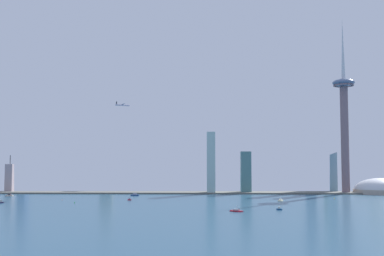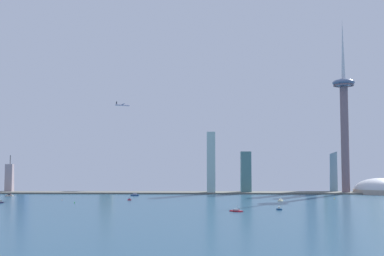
% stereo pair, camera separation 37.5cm
% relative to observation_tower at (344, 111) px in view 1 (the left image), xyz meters
% --- Properties ---
extents(ground_plane, '(6000.00, 6000.00, 0.00)m').
position_rel_observation_tower_xyz_m(ground_plane, '(-290.73, -504.34, -160.79)').
color(ground_plane, navy).
extents(waterfront_pier, '(996.25, 66.31, 2.80)m').
position_rel_observation_tower_xyz_m(waterfront_pier, '(-290.73, 6.64, -159.39)').
color(waterfront_pier, slate).
rests_on(waterfront_pier, ground).
extents(observation_tower, '(42.80, 42.80, 345.99)m').
position_rel_observation_tower_xyz_m(observation_tower, '(0.00, 0.00, 0.00)').
color(observation_tower, slate).
rests_on(observation_tower, ground).
extents(stadium_dome, '(103.55, 103.55, 42.67)m').
position_rel_observation_tower_xyz_m(stadium_dome, '(67.14, 1.70, -152.88)').
color(stadium_dome, '#B7A796').
rests_on(stadium_dome, ground).
extents(skyscraper_0, '(20.98, 24.42, 93.66)m').
position_rel_observation_tower_xyz_m(skyscraper_0, '(93.07, 108.19, -117.02)').
color(skyscraper_0, beige).
rests_on(skyscraper_0, ground).
extents(skyscraper_1, '(16.15, 24.81, 118.99)m').
position_rel_observation_tower_xyz_m(skyscraper_1, '(-260.66, -9.23, -101.30)').
color(skyscraper_1, '#A6C6C1').
rests_on(skyscraper_1, ground).
extents(skyscraper_2, '(27.69, 14.76, 86.46)m').
position_rel_observation_tower_xyz_m(skyscraper_2, '(-485.29, 99.72, -124.09)').
color(skyscraper_2, '#B0A68C').
rests_on(skyscraper_2, ground).
extents(skyscraper_3, '(20.27, 24.69, 81.66)m').
position_rel_observation_tower_xyz_m(skyscraper_3, '(-192.20, 10.22, -119.96)').
color(skyscraper_3, slate).
rests_on(skyscraper_3, ground).
extents(skyscraper_4, '(16.85, 26.25, 106.79)m').
position_rel_observation_tower_xyz_m(skyscraper_4, '(-656.35, 71.49, -107.39)').
color(skyscraper_4, slate).
rests_on(skyscraper_4, ground).
extents(skyscraper_5, '(14.85, 15.58, 74.93)m').
position_rel_observation_tower_xyz_m(skyscraper_5, '(-665.02, 19.75, -132.04)').
color(skyscraper_5, '#A8969D').
rests_on(skyscraper_5, ground).
extents(skyscraper_6, '(20.17, 14.17, 188.07)m').
position_rel_observation_tower_xyz_m(skyscraper_6, '(-54.83, 60.61, -74.64)').
color(skyscraper_6, '#7387A6').
rests_on(skyscraper_6, ground).
extents(skyscraper_7, '(14.69, 21.81, 197.87)m').
position_rel_observation_tower_xyz_m(skyscraper_7, '(-13.28, 48.42, -73.55)').
color(skyscraper_7, '#77A2B7').
rests_on(skyscraper_7, ground).
extents(skyscraper_8, '(19.61, 15.50, 116.60)m').
position_rel_observation_tower_xyz_m(skyscraper_8, '(-12.04, 81.68, -104.29)').
color(skyscraper_8, gray).
rests_on(skyscraper_8, ground).
extents(boat_0, '(6.26, 6.26, 4.21)m').
position_rel_observation_tower_xyz_m(boat_0, '(-390.09, -194.09, -159.28)').
color(boat_0, red).
rests_on(boat_0, ground).
extents(boat_1, '(14.97, 5.83, 4.97)m').
position_rel_observation_tower_xyz_m(boat_1, '(-398.30, -78.76, -158.99)').
color(boat_1, navy).
rests_on(boat_1, ground).
extents(boat_2, '(10.05, 17.04, 7.33)m').
position_rel_observation_tower_xyz_m(boat_2, '(-157.08, -206.73, -159.61)').
color(boat_2, beige).
rests_on(boat_2, ground).
extents(boat_3, '(6.74, 6.76, 10.01)m').
position_rel_observation_tower_xyz_m(boat_3, '(-181.24, -358.14, -159.32)').
color(boat_3, navy).
rests_on(boat_3, ground).
extents(boat_4, '(12.68, 5.75, 4.56)m').
position_rel_observation_tower_xyz_m(boat_4, '(-618.59, -96.09, -159.14)').
color(boat_4, beige).
rests_on(boat_4, ground).
extents(boat_5, '(15.81, 14.19, 7.87)m').
position_rel_observation_tower_xyz_m(boat_5, '(-235.04, -381.19, -159.74)').
color(boat_5, '#B61A2A').
rests_on(boat_5, ground).
extents(boat_6, '(6.60, 8.62, 9.82)m').
position_rel_observation_tower_xyz_m(boat_6, '(-566.74, -258.55, -159.17)').
color(boat_6, '#1C1737').
rests_on(boat_6, ground).
extents(channel_buoy_0, '(1.03, 1.03, 1.60)m').
position_rel_observation_tower_xyz_m(channel_buoy_0, '(-496.08, -193.83, -159.99)').
color(channel_buoy_0, '#E54C19').
rests_on(channel_buoy_0, ground).
extents(channel_buoy_1, '(1.20, 1.20, 2.10)m').
position_rel_observation_tower_xyz_m(channel_buoy_1, '(-60.07, -146.97, -159.74)').
color(channel_buoy_1, yellow).
rests_on(channel_buoy_1, ground).
extents(channel_buoy_2, '(1.15, 1.15, 2.94)m').
position_rel_observation_tower_xyz_m(channel_buoy_2, '(-459.75, -256.63, -159.32)').
color(channel_buoy_2, green).
rests_on(channel_buoy_2, ground).
extents(airplane, '(27.21, 28.91, 8.04)m').
position_rel_observation_tower_xyz_m(airplane, '(-430.18, -29.98, 9.31)').
color(airplane, silver).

